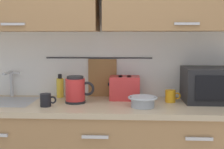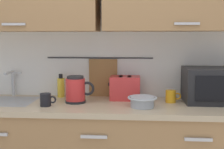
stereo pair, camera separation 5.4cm
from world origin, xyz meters
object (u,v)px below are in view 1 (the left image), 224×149
Objects in this scene: electric_kettle at (76,90)px; toaster at (125,88)px; dish_soap_bottle at (60,87)px; mixing_bowl at (143,101)px; mug_near_sink at (46,100)px; microwave at (213,85)px; mug_by_kettle at (171,96)px.

electric_kettle is 0.89× the size of toaster.
mixing_bowl is at bearing -25.47° from dish_soap_bottle.
mug_near_sink is at bearing -178.13° from mixing_bowl.
mixing_bowl is at bearing -62.79° from toaster.
dish_soap_bottle is 0.75m from mixing_bowl.
microwave is at bearing -4.26° from toaster.
mug_by_kettle is at bearing -9.12° from dish_soap_bottle.
electric_kettle is 0.27m from dish_soap_bottle.
toaster reaches higher than mug_by_kettle.
mug_near_sink is (-0.03, -0.35, -0.04)m from dish_soap_bottle.
toaster is at bearing 21.45° from electric_kettle.
mug_by_kettle is at bearing -12.90° from toaster.
electric_kettle is at bearing 34.82° from mug_near_sink.
electric_kettle reaches higher than mug_by_kettle.
microwave is at bearing 5.34° from mug_by_kettle.
electric_kettle is at bearing -50.67° from dish_soap_bottle.
mixing_bowl is (0.51, -0.11, -0.06)m from electric_kettle.
microwave is at bearing 10.41° from mug_near_sink.
mug_near_sink is 0.56× the size of mixing_bowl.
mug_near_sink is 1.00× the size of mug_by_kettle.
mug_near_sink is at bearing -167.82° from mug_by_kettle.
mug_by_kettle is (0.36, -0.08, -0.05)m from toaster.
mug_by_kettle is (0.93, 0.20, 0.00)m from mug_near_sink.
microwave reaches higher than mug_near_sink.
mixing_bowl is at bearing -141.92° from mug_by_kettle.
dish_soap_bottle reaches higher than mixing_bowl.
electric_kettle is (-1.07, -0.10, -0.03)m from microwave.
mug_near_sink is at bearing -94.14° from dish_soap_bottle.
dish_soap_bottle reaches higher than toaster.
mixing_bowl is 0.84× the size of toaster.
mug_near_sink is 0.71m from mixing_bowl.
mug_by_kettle is at bearing 12.18° from mug_near_sink.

